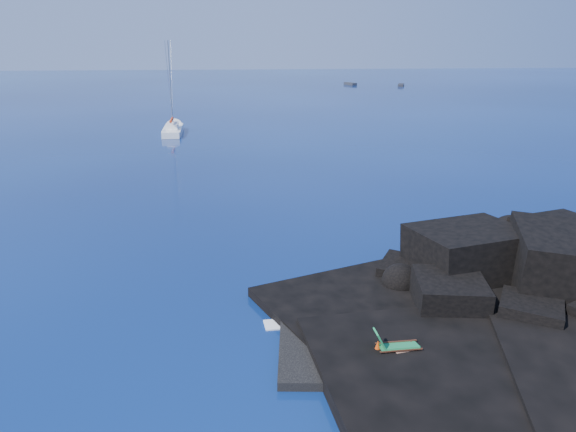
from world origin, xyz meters
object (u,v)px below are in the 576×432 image
object	(u,v)px
deck_chair	(399,341)
distant_boat_b	(401,86)
marker_cone	(378,348)
distant_boat_a	(350,85)
sailboat	(173,133)
sunbather	(403,352)

from	to	relation	value
deck_chair	distant_boat_b	world-z (taller)	deck_chair
marker_cone	distant_boat_a	size ratio (longest dim) A/B	0.14
sailboat	distant_boat_b	xyz separation A→B (m)	(49.56, 67.90, 0.00)
sailboat	distant_boat_a	distance (m)	81.89
sailboat	distant_boat_a	world-z (taller)	sailboat
deck_chair	distant_boat_b	distance (m)	127.63
sunbather	distant_boat_a	size ratio (longest dim) A/B	0.47
marker_cone	distant_boat_b	size ratio (longest dim) A/B	0.14
marker_cone	distant_boat_b	world-z (taller)	marker_cone
deck_chair	marker_cone	size ratio (longest dim) A/B	2.77
sailboat	distant_boat_a	bearing A→B (deg)	60.74
distant_boat_a	marker_cone	bearing A→B (deg)	-121.38
deck_chair	distant_boat_a	world-z (taller)	deck_chair
sailboat	distant_boat_a	xyz separation A→B (m)	(37.60, 72.75, 0.00)
distant_boat_a	distant_boat_b	size ratio (longest dim) A/B	1.00
sailboat	sunbather	size ratio (longest dim) A/B	5.74
deck_chair	distant_boat_a	bearing A→B (deg)	76.55
deck_chair	distant_boat_a	distance (m)	129.60
sunbather	distant_boat_b	bearing A→B (deg)	62.57
marker_cone	distant_boat_b	xyz separation A→B (m)	(36.28, 122.56, -0.66)
marker_cone	sailboat	bearing A→B (deg)	103.66
sunbather	distant_boat_a	distance (m)	129.70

